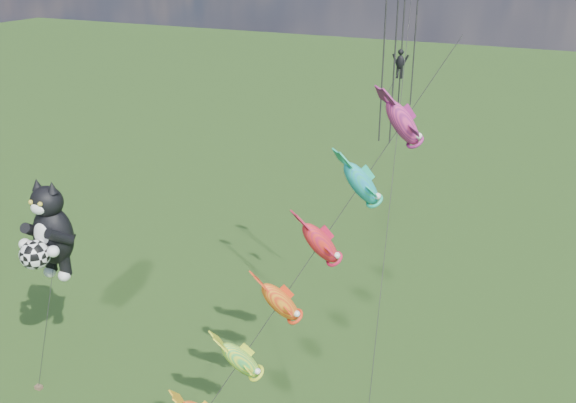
% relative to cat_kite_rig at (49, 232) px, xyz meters
% --- Properties ---
extents(cat_kite_rig, '(2.77, 4.23, 11.86)m').
position_rel_cat_kite_rig_xyz_m(cat_kite_rig, '(0.00, 0.00, 0.00)').
color(cat_kite_rig, brown).
rests_on(cat_kite_rig, ground).
extents(fish_windsock_rig, '(10.50, 12.18, 20.61)m').
position_rel_cat_kite_rig_xyz_m(fish_windsock_rig, '(16.84, -3.01, 2.76)').
color(fish_windsock_rig, brown).
rests_on(fish_windsock_rig, ground).
extents(parafoil_rig, '(4.25, 17.18, 23.82)m').
position_rel_cat_kite_rig_xyz_m(parafoil_rig, '(17.37, 7.95, 10.02)').
color(parafoil_rig, brown).
rests_on(parafoil_rig, ground).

